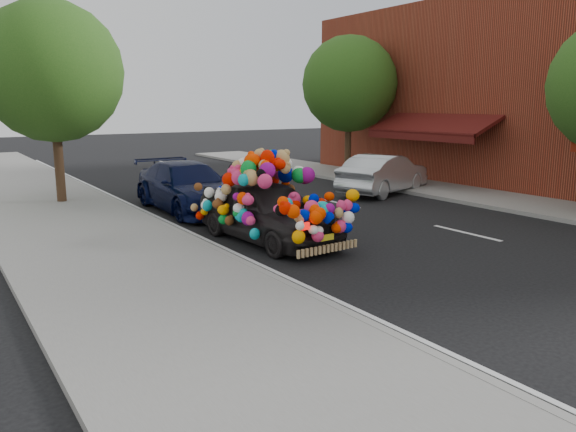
# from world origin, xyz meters

# --- Properties ---
(ground) EXTENTS (100.00, 100.00, 0.00)m
(ground) POSITION_xyz_m (0.00, 0.00, 0.00)
(ground) COLOR black
(ground) RESTS_ON ground
(sidewalk) EXTENTS (4.00, 60.00, 0.12)m
(sidewalk) POSITION_xyz_m (-4.30, 0.00, 0.06)
(sidewalk) COLOR gray
(sidewalk) RESTS_ON ground
(kerb) EXTENTS (0.15, 60.00, 0.13)m
(kerb) POSITION_xyz_m (-2.35, 0.00, 0.07)
(kerb) COLOR gray
(kerb) RESTS_ON ground
(footpath_far) EXTENTS (3.00, 40.00, 0.12)m
(footpath_far) POSITION_xyz_m (8.20, 3.00, 0.06)
(footpath_far) COLOR gray
(footpath_far) RESTS_ON ground
(lane_markings) EXTENTS (6.00, 50.00, 0.01)m
(lane_markings) POSITION_xyz_m (3.60, 0.00, 0.01)
(lane_markings) COLOR silver
(lane_markings) RESTS_ON ground
(tree_near_sidewalk) EXTENTS (4.20, 4.20, 6.13)m
(tree_near_sidewalk) POSITION_xyz_m (-3.80, 9.50, 4.02)
(tree_near_sidewalk) COLOR #332114
(tree_near_sidewalk) RESTS_ON ground
(tree_far_b) EXTENTS (4.00, 4.00, 5.90)m
(tree_far_b) POSITION_xyz_m (8.00, 10.00, 3.89)
(tree_far_b) COLOR #332114
(tree_far_b) RESTS_ON ground
(plush_art_car) EXTENTS (2.27, 4.43, 2.05)m
(plush_art_car) POSITION_xyz_m (-0.85, 2.00, 1.05)
(plush_art_car) COLOR black
(plush_art_car) RESTS_ON ground
(navy_sedan) EXTENTS (2.04, 4.89, 1.41)m
(navy_sedan) POSITION_xyz_m (-0.87, 6.46, 0.71)
(navy_sedan) COLOR black
(navy_sedan) RESTS_ON ground
(silver_hatchback) EXTENTS (4.42, 2.75, 1.38)m
(silver_hatchback) POSITION_xyz_m (6.12, 5.70, 0.69)
(silver_hatchback) COLOR #B5B9BC
(silver_hatchback) RESTS_ON ground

